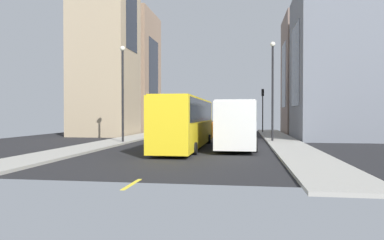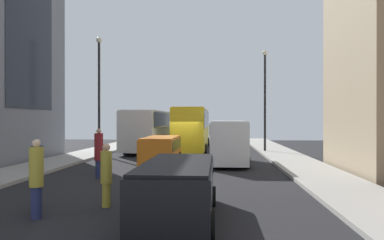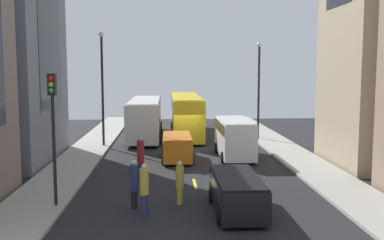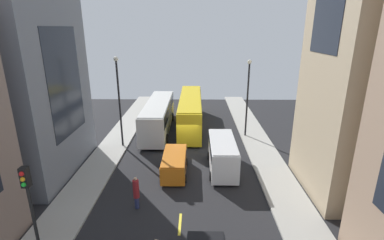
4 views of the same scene
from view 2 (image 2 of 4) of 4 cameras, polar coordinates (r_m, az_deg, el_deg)
name	(u,v)px [view 2 (image 2 of 4)]	position (r m, az deg, el deg)	size (l,w,h in m)	color
ground_plane	(182,157)	(24.98, -1.67, -6.02)	(41.37, 41.37, 0.00)	black
sidewalk_west	(81,156)	(26.69, -17.41, -5.47)	(2.88, 44.00, 0.15)	#9E9B93
sidewalk_east	(287,157)	(25.29, 14.98, -5.78)	(2.88, 44.00, 0.15)	#9E9B93
lane_stripe_1	(155,185)	(14.67, -5.90, -10.39)	(0.16, 2.00, 0.01)	yellow
lane_stripe_2	(182,157)	(24.98, -1.67, -6.01)	(0.16, 2.00, 0.01)	yellow
lane_stripe_3	(192,146)	(35.39, 0.05, -4.18)	(0.16, 2.00, 0.01)	yellow
lane_stripe_4	(198,140)	(45.85, 0.99, -3.19)	(0.16, 2.00, 0.01)	yellow
city_bus_white	(151,127)	(31.06, -6.68, -1.10)	(2.80, 12.02, 3.35)	silver
streetcar_yellow	(193,125)	(32.17, 0.20, -0.84)	(2.70, 13.60, 3.59)	yellow
delivery_van_white	(228,139)	(21.22, 5.81, -3.02)	(2.25, 5.76, 2.58)	white
car_black_0	(178,185)	(9.67, -2.30, -10.46)	(2.02, 4.74, 1.54)	black
car_orange_1	(161,148)	(20.79, -4.98, -4.58)	(2.01, 4.57, 1.65)	orange
pedestrian_crossing_mid	(36,177)	(10.55, -23.74, -8.35)	(0.37, 0.37, 2.14)	navy
pedestrian_crossing_near	(37,172)	(11.61, -23.64, -7.73)	(0.37, 0.37, 2.10)	black
pedestrian_walking_far	(99,152)	(16.75, -14.76, -5.00)	(0.39, 0.39, 2.26)	navy
pedestrian_waiting_curb	(106,173)	(11.27, -13.62, -8.33)	(0.35, 0.35, 1.95)	gold
streetlamp_near	(99,84)	(27.42, -14.71, 5.64)	(0.44, 0.44, 8.64)	black
streetlamp_far	(265,90)	(29.08, 11.65, 4.74)	(0.44, 0.44, 8.08)	black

